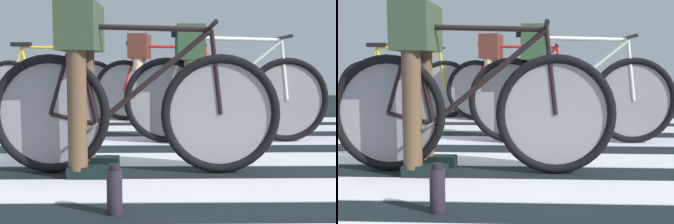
# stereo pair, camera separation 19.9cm
# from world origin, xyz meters

# --- Properties ---
(ground) EXTENTS (18.00, 14.00, 0.02)m
(ground) POSITION_xyz_m (0.00, 0.00, 0.01)
(ground) COLOR black
(crosswalk_markings) EXTENTS (5.45, 4.98, 0.00)m
(crosswalk_markings) POSITION_xyz_m (-0.05, 0.21, 0.02)
(crosswalk_markings) COLOR silver
(crosswalk_markings) RESTS_ON ground
(bicycle_1_of_4) EXTENTS (1.74, 0.52, 0.93)m
(bicycle_1_of_4) POSITION_xyz_m (0.26, -0.17, 0.41)
(bicycle_1_of_4) COLOR black
(bicycle_1_of_4) RESTS_ON ground
(cyclist_1_of_4) EXTENTS (0.32, 0.42, 1.01)m
(cyclist_1_of_4) POSITION_xyz_m (-0.05, -0.16, 0.68)
(cyclist_1_of_4) COLOR brown
(cyclist_1_of_4) RESTS_ON ground
(bicycle_2_of_4) EXTENTS (1.74, 0.52, 0.93)m
(bicycle_2_of_4) POSITION_xyz_m (0.98, 0.91, 0.41)
(bicycle_2_of_4) COLOR black
(bicycle_2_of_4) RESTS_ON ground
(cyclist_2_of_4) EXTENTS (0.32, 0.42, 0.98)m
(cyclist_2_of_4) POSITION_xyz_m (0.67, 0.90, 0.65)
(cyclist_2_of_4) COLOR #A87A5B
(cyclist_2_of_4) RESTS_ON ground
(bicycle_3_of_4) EXTENTS (1.73, 0.52, 0.93)m
(bicycle_3_of_4) POSITION_xyz_m (0.49, 2.41, 0.41)
(bicycle_3_of_4) COLOR black
(bicycle_3_of_4) RESTS_ON ground
(cyclist_3_of_4) EXTENTS (0.35, 0.43, 1.01)m
(cyclist_3_of_4) POSITION_xyz_m (0.18, 2.45, 0.68)
(cyclist_3_of_4) COLOR beige
(cyclist_3_of_4) RESTS_ON ground
(bicycle_4_of_4) EXTENTS (1.74, 0.52, 0.93)m
(bicycle_4_of_4) POSITION_xyz_m (-0.94, 2.71, 0.41)
(bicycle_4_of_4) COLOR black
(bicycle_4_of_4) RESTS_ON ground
(water_bottle) EXTENTS (0.07, 0.07, 0.22)m
(water_bottle) POSITION_xyz_m (0.22, -0.93, 0.12)
(water_bottle) COLOR #271F2A
(water_bottle) RESTS_ON ground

